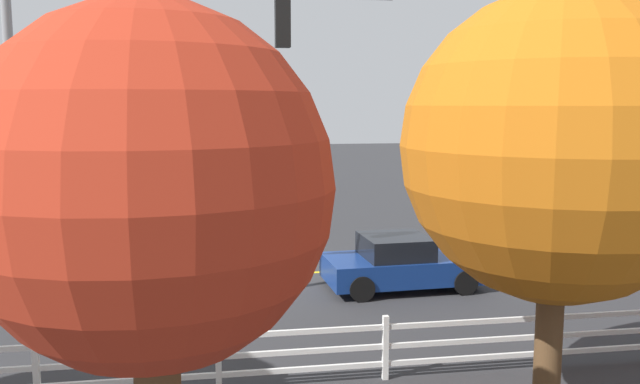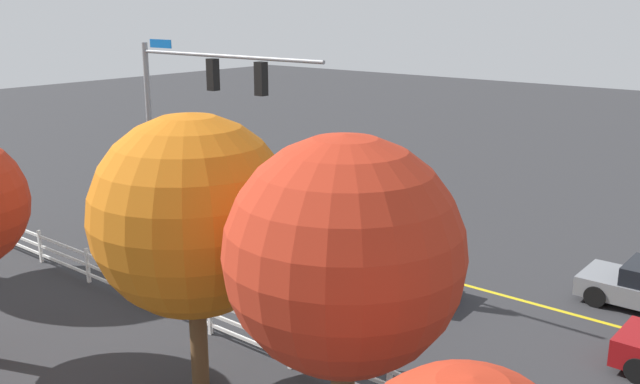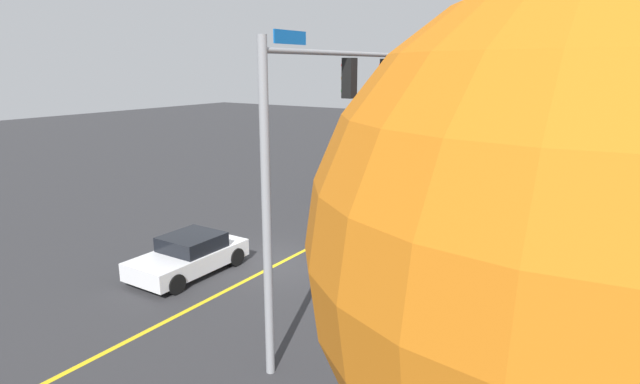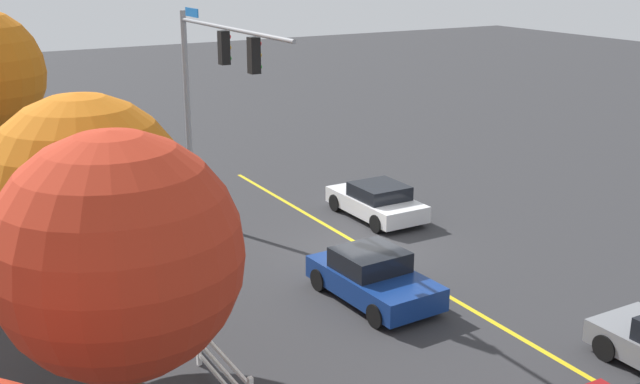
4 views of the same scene
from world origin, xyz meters
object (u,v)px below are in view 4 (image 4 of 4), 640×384
at_px(tree_3, 118,256).
at_px(tree_4, 86,196).
at_px(car_2, 377,201).
at_px(car_0, 373,277).

bearing_deg(tree_3, tree_4, -6.85).
height_order(tree_3, tree_4, tree_3).
distance_m(car_2, tree_4, 13.35).
xyz_separation_m(tree_3, tree_4, (4.53, -0.54, -0.29)).
distance_m(tree_3, tree_4, 4.57).
height_order(car_0, tree_4, tree_4).
height_order(car_0, tree_3, tree_3).
relative_size(car_0, tree_3, 0.62).
bearing_deg(car_2, tree_4, 116.14).
bearing_deg(car_0, tree_4, -92.65).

